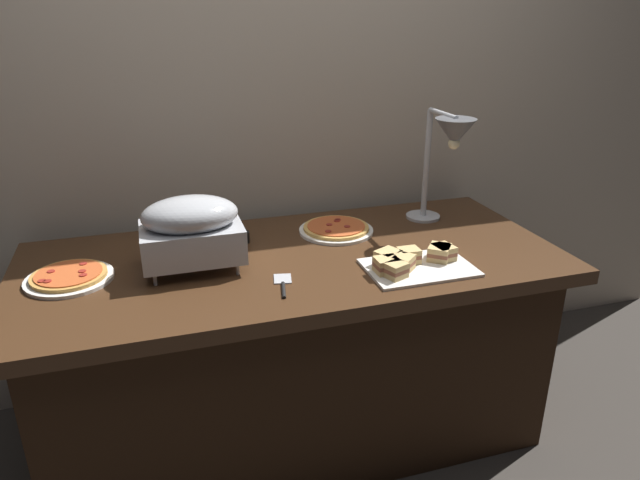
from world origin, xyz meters
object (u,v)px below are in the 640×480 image
at_px(heat_lamp, 449,143).
at_px(pizza_plate_center, 336,229).
at_px(serving_spatula, 283,284).
at_px(sandwich_platter, 414,262).
at_px(chafing_dish, 191,229).
at_px(pizza_plate_front, 69,277).
at_px(sauce_cup_near, 242,237).

height_order(heat_lamp, pizza_plate_center, heat_lamp).
bearing_deg(serving_spatula, heat_lamp, 21.15).
distance_m(pizza_plate_center, sandwich_platter, 0.42).
distance_m(chafing_dish, pizza_plate_center, 0.61).
height_order(pizza_plate_front, sandwich_platter, sandwich_platter).
distance_m(pizza_plate_front, pizza_plate_center, 0.97).
bearing_deg(sandwich_platter, serving_spatula, 178.82).
relative_size(heat_lamp, sauce_cup_near, 7.88).
xyz_separation_m(pizza_plate_front, pizza_plate_center, (0.96, 0.15, 0.00)).
xyz_separation_m(heat_lamp, sandwich_platter, (-0.26, -0.28, -0.33)).
xyz_separation_m(pizza_plate_center, sauce_cup_near, (-0.37, 0.01, 0.01)).
xyz_separation_m(heat_lamp, sauce_cup_near, (-0.77, 0.12, -0.33)).
height_order(chafing_dish, heat_lamp, heat_lamp).
bearing_deg(heat_lamp, pizza_plate_center, 164.18).
xyz_separation_m(heat_lamp, pizza_plate_center, (-0.40, 0.11, -0.34)).
bearing_deg(pizza_plate_front, chafing_dish, -3.79).
bearing_deg(pizza_plate_front, pizza_plate_center, 8.95).
relative_size(pizza_plate_center, sauce_cup_near, 5.00).
bearing_deg(serving_spatula, sauce_cup_near, 98.85).
relative_size(pizza_plate_center, sandwich_platter, 0.81).
relative_size(chafing_dish, pizza_plate_front, 1.19).
bearing_deg(heat_lamp, serving_spatula, -158.85).
xyz_separation_m(chafing_dish, heat_lamp, (0.96, 0.06, 0.21)).
relative_size(heat_lamp, sandwich_platter, 1.28).
xyz_separation_m(chafing_dish, serving_spatula, (0.25, -0.21, -0.14)).
bearing_deg(chafing_dish, pizza_plate_center, 17.45).
distance_m(heat_lamp, pizza_plate_front, 1.40).
bearing_deg(pizza_plate_front, sauce_cup_near, 14.91).
distance_m(sandwich_platter, serving_spatula, 0.45).
distance_m(pizza_plate_center, sauce_cup_near, 0.37).
height_order(heat_lamp, sauce_cup_near, heat_lamp).
height_order(sandwich_platter, sauce_cup_near, sandwich_platter).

